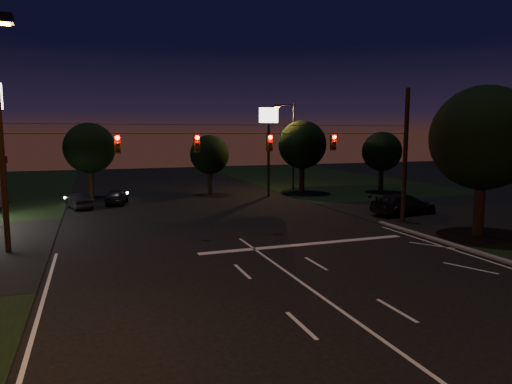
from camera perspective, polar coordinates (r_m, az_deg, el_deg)
name	(u,v)px	position (r m, az deg, el deg)	size (l,w,h in m)	color
ground	(388,344)	(14.36, 16.12, -17.76)	(140.00, 140.00, 0.00)	black
cross_street_right	(481,213)	(38.83, 26.34, -2.33)	(20.00, 16.00, 0.02)	black
stop_bar	(306,244)	(25.19, 6.27, -6.51)	(12.00, 0.50, 0.01)	silver
utility_pole_right	(402,222)	(32.79, 17.83, -3.58)	(0.30, 0.30, 9.00)	black
utility_pole_left	(9,253)	(26.49, -28.53, -6.69)	(0.28, 0.28, 8.00)	black
signal_span	(234,142)	(26.58, -2.73, 6.23)	(24.00, 0.40, 1.56)	black
pole_sign_right	(269,131)	(43.42, 1.59, 7.65)	(1.80, 0.30, 8.40)	black
street_light_right_far	(291,141)	(46.52, 4.42, 6.38)	(2.20, 0.35, 9.00)	black
tree_right_near	(481,139)	(29.65, 26.36, 5.93)	(6.00, 6.00, 8.76)	black
tree_far_b	(90,149)	(44.60, -20.07, 5.11)	(4.60, 4.60, 6.98)	black
tree_far_c	(210,155)	(44.92, -5.83, 4.62)	(3.80, 3.80, 5.86)	black
tree_far_d	(302,145)	(46.07, 5.75, 5.84)	(4.80, 4.80, 7.30)	black
tree_far_e	(381,152)	(48.39, 15.40, 4.84)	(4.00, 4.00, 6.18)	black
car_oncoming_a	(117,197)	(40.73, -17.02, -0.54)	(1.53, 3.81, 1.30)	black
car_oncoming_b	(79,201)	(39.26, -21.26, -1.04)	(1.32, 3.79, 1.25)	black
car_cross	(403,204)	(35.56, 17.95, -1.48)	(2.18, 5.37, 1.56)	black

